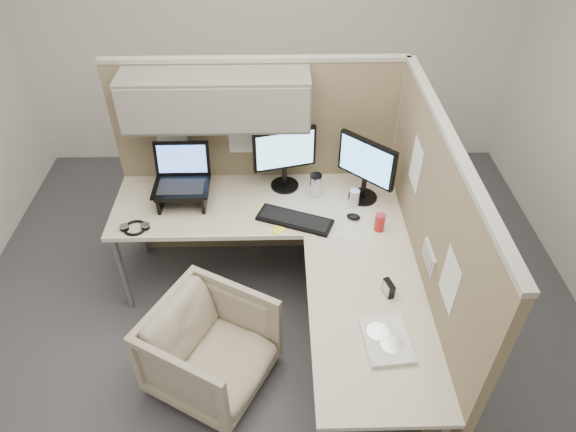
{
  "coord_description": "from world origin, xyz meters",
  "views": [
    {
      "loc": [
        0.05,
        -2.25,
        2.95
      ],
      "look_at": [
        0.1,
        0.25,
        0.85
      ],
      "focal_mm": 32.0,
      "sensor_mm": 36.0,
      "label": 1
    }
  ],
  "objects_px": {
    "keyboard": "(295,220)",
    "desk": "(292,248)",
    "monitor_left": "(285,154)",
    "office_chair": "(211,346)"
  },
  "relations": [
    {
      "from": "office_chair",
      "to": "desk",
      "type": "bearing_deg",
      "value": -17.36
    },
    {
      "from": "monitor_left",
      "to": "keyboard",
      "type": "distance_m",
      "value": 0.47
    },
    {
      "from": "keyboard",
      "to": "desk",
      "type": "bearing_deg",
      "value": -73.79
    },
    {
      "from": "office_chair",
      "to": "keyboard",
      "type": "height_order",
      "value": "keyboard"
    },
    {
      "from": "monitor_left",
      "to": "office_chair",
      "type": "bearing_deg",
      "value": -127.43
    },
    {
      "from": "desk",
      "to": "monitor_left",
      "type": "relative_size",
      "value": 4.29
    },
    {
      "from": "monitor_left",
      "to": "keyboard",
      "type": "height_order",
      "value": "monitor_left"
    },
    {
      "from": "desk",
      "to": "monitor_left",
      "type": "bearing_deg",
      "value": 93.6
    },
    {
      "from": "desk",
      "to": "office_chair",
      "type": "distance_m",
      "value": 0.79
    },
    {
      "from": "desk",
      "to": "office_chair",
      "type": "bearing_deg",
      "value": -136.23
    }
  ]
}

